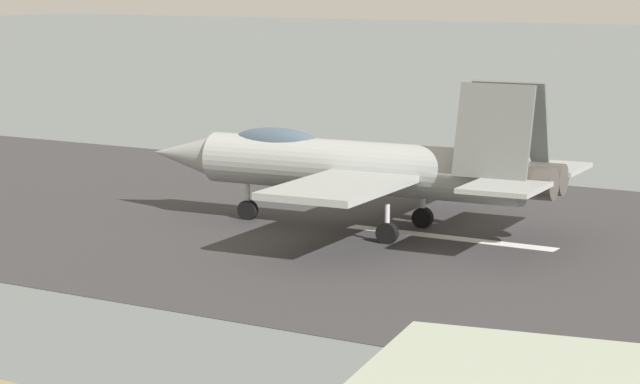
% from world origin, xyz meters
% --- Properties ---
extents(ground_plane, '(400.00, 400.00, 0.00)m').
position_xyz_m(ground_plane, '(0.00, 0.00, 0.00)').
color(ground_plane, slate).
extents(runway_strip, '(240.00, 26.00, 0.02)m').
position_xyz_m(runway_strip, '(-0.02, 0.00, 0.01)').
color(runway_strip, '#353435').
rests_on(runway_strip, ground).
extents(fighter_jet, '(16.70, 13.36, 5.61)m').
position_xyz_m(fighter_jet, '(2.70, 0.51, 2.42)').
color(fighter_jet, '#959A98').
rests_on(fighter_jet, ground).
extents(marker_cone_mid, '(0.44, 0.44, 0.55)m').
position_xyz_m(marker_cone_mid, '(11.27, -11.65, 0.28)').
color(marker_cone_mid, orange).
rests_on(marker_cone_mid, ground).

